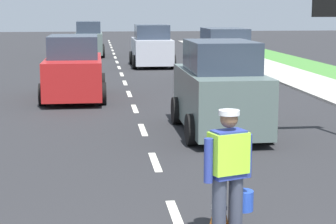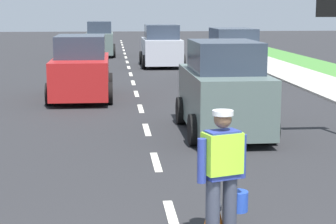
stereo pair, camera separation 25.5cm
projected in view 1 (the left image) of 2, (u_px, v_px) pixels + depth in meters
The scene contains 9 objects.
ground_plane at pixel (121, 74), 26.05m from camera, with size 96.00×96.00×0.00m, color #28282B.
lane_center_line at pixel (118, 65), 30.16m from camera, with size 0.14×46.40×0.01m.
road_worker at pixel (229, 169), 7.23m from camera, with size 0.70×0.53×1.67m.
traffic_cone_near at pixel (219, 211), 7.49m from camera, with size 0.36×0.36×0.66m.
car_oncoming_third at pixel (89, 40), 35.31m from camera, with size 1.86×3.85×2.11m.
car_outgoing_ahead at pixel (219, 91), 13.55m from camera, with size 1.90×3.83×2.16m.
car_parked_far at pixel (224, 58), 22.70m from camera, with size 1.99×4.05×2.13m.
car_oncoming_lead at pixel (74, 70), 18.76m from camera, with size 2.00×4.24×2.03m.
car_outgoing_far at pixel (152, 47), 29.14m from camera, with size 2.08×3.87×2.08m.
Camera 1 is at (-1.05, -5.01, 2.89)m, focal length 62.45 mm.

